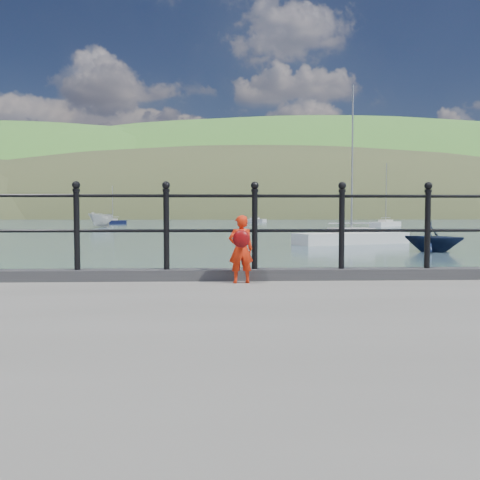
{
  "coord_description": "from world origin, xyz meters",
  "views": [
    {
      "loc": [
        0.11,
        -7.06,
        1.91
      ],
      "look_at": [
        0.4,
        -0.2,
        1.55
      ],
      "focal_mm": 38.0,
      "sensor_mm": 36.0,
      "label": 1
    }
  ],
  "objects_px": {
    "launch_navy": "(433,237)",
    "launch_white": "(101,220)",
    "sailboat_near": "(351,239)",
    "sailboat_far": "(386,224)",
    "railing": "(211,220)",
    "sailboat_deep": "(255,221)",
    "child": "(241,248)",
    "sailboat_left": "(113,222)"
  },
  "relations": [
    {
      "from": "railing",
      "to": "launch_navy",
      "type": "relative_size",
      "value": 6.32
    },
    {
      "from": "sailboat_left",
      "to": "child",
      "type": "bearing_deg",
      "value": -83.31
    },
    {
      "from": "launch_white",
      "to": "sailboat_near",
      "type": "height_order",
      "value": "sailboat_near"
    },
    {
      "from": "child",
      "to": "sailboat_left",
      "type": "height_order",
      "value": "sailboat_left"
    },
    {
      "from": "railing",
      "to": "launch_navy",
      "type": "distance_m",
      "value": 20.7
    },
    {
      "from": "railing",
      "to": "child",
      "type": "relative_size",
      "value": 20.4
    },
    {
      "from": "launch_navy",
      "to": "sailboat_deep",
      "type": "height_order",
      "value": "sailboat_deep"
    },
    {
      "from": "railing",
      "to": "child",
      "type": "bearing_deg",
      "value": -39.69
    },
    {
      "from": "sailboat_far",
      "to": "sailboat_left",
      "type": "height_order",
      "value": "sailboat_far"
    },
    {
      "from": "child",
      "to": "launch_white",
      "type": "bearing_deg",
      "value": -84.33
    },
    {
      "from": "child",
      "to": "launch_white",
      "type": "distance_m",
      "value": 65.24
    },
    {
      "from": "sailboat_near",
      "to": "sailboat_deep",
      "type": "bearing_deg",
      "value": 69.69
    },
    {
      "from": "child",
      "to": "sailboat_far",
      "type": "distance_m",
      "value": 70.31
    },
    {
      "from": "child",
      "to": "sailboat_left",
      "type": "bearing_deg",
      "value": -86.02
    },
    {
      "from": "railing",
      "to": "sailboat_near",
      "type": "distance_m",
      "value": 25.9
    },
    {
      "from": "launch_navy",
      "to": "sailboat_far",
      "type": "distance_m",
      "value": 49.98
    },
    {
      "from": "railing",
      "to": "launch_white",
      "type": "relative_size",
      "value": 3.44
    },
    {
      "from": "child",
      "to": "sailboat_left",
      "type": "distance_m",
      "value": 85.45
    },
    {
      "from": "launch_navy",
      "to": "sailboat_far",
      "type": "relative_size",
      "value": 0.31
    },
    {
      "from": "sailboat_deep",
      "to": "child",
      "type": "bearing_deg",
      "value": -53.83
    },
    {
      "from": "sailboat_far",
      "to": "sailboat_near",
      "type": "bearing_deg",
      "value": -157.01
    },
    {
      "from": "sailboat_deep",
      "to": "sailboat_far",
      "type": "bearing_deg",
      "value": -25.42
    },
    {
      "from": "sailboat_far",
      "to": "launch_white",
      "type": "bearing_deg",
      "value": 138.25
    },
    {
      "from": "launch_navy",
      "to": "child",
      "type": "bearing_deg",
      "value": -168.22
    },
    {
      "from": "sailboat_near",
      "to": "sailboat_far",
      "type": "relative_size",
      "value": 1.07
    },
    {
      "from": "sailboat_near",
      "to": "sailboat_far",
      "type": "distance_m",
      "value": 44.28
    },
    {
      "from": "sailboat_deep",
      "to": "sailboat_left",
      "type": "bearing_deg",
      "value": -103.46
    },
    {
      "from": "launch_white",
      "to": "sailboat_far",
      "type": "xyz_separation_m",
      "value": [
        40.21,
        2.93,
        -0.67
      ]
    },
    {
      "from": "launch_navy",
      "to": "sailboat_deep",
      "type": "xyz_separation_m",
      "value": [
        -2.81,
        84.62,
        -0.41
      ]
    },
    {
      "from": "launch_navy",
      "to": "sailboat_near",
      "type": "xyz_separation_m",
      "value": [
        -2.3,
        6.77,
        -0.42
      ]
    },
    {
      "from": "launch_white",
      "to": "sailboat_deep",
      "type": "bearing_deg",
      "value": 74.36
    },
    {
      "from": "sailboat_near",
      "to": "sailboat_deep",
      "type": "xyz_separation_m",
      "value": [
        -0.51,
        77.84,
        0.0
      ]
    },
    {
      "from": "child",
      "to": "railing",
      "type": "bearing_deg",
      "value": -48.48
    },
    {
      "from": "launch_white",
      "to": "launch_navy",
      "type": "bearing_deg",
      "value": -44.08
    },
    {
      "from": "launch_navy",
      "to": "sailboat_far",
      "type": "xyz_separation_m",
      "value": [
        13.63,
        48.09,
        -0.41
      ]
    },
    {
      "from": "child",
      "to": "sailboat_left",
      "type": "relative_size",
      "value": 0.13
    },
    {
      "from": "child",
      "to": "launch_white",
      "type": "xyz_separation_m",
      "value": [
        -16.28,
        63.17,
        -0.44
      ]
    },
    {
      "from": "launch_white",
      "to": "launch_navy",
      "type": "height_order",
      "value": "launch_white"
    },
    {
      "from": "launch_navy",
      "to": "sailboat_near",
      "type": "relative_size",
      "value": 0.29
    },
    {
      "from": "launch_navy",
      "to": "launch_white",
      "type": "bearing_deg",
      "value": 72.03
    },
    {
      "from": "launch_navy",
      "to": "sailboat_far",
      "type": "bearing_deg",
      "value": 25.72
    },
    {
      "from": "launch_white",
      "to": "child",
      "type": "bearing_deg",
      "value": -60.12
    }
  ]
}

